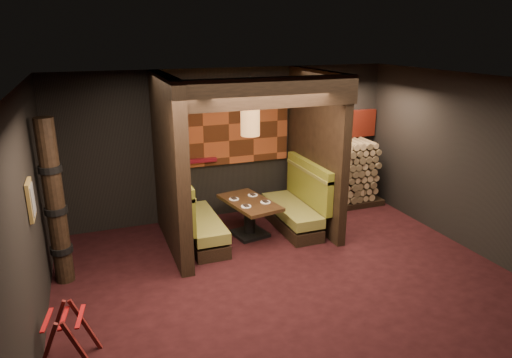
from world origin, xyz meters
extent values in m
cube|color=black|center=(0.00, 0.00, -0.01)|extent=(6.50, 5.50, 0.02)
cube|color=black|center=(0.00, 0.00, 2.86)|extent=(6.50, 5.50, 0.02)
cube|color=black|center=(0.00, 2.76, 1.43)|extent=(6.50, 0.02, 2.85)
cube|color=black|center=(0.00, -2.76, 1.43)|extent=(6.50, 0.02, 2.85)
cube|color=black|center=(-3.26, 0.00, 1.43)|extent=(0.02, 5.50, 2.85)
cube|color=black|center=(3.26, 0.00, 1.43)|extent=(0.02, 5.50, 2.85)
cube|color=black|center=(-1.35, 1.65, 1.43)|extent=(0.20, 2.20, 2.85)
cube|color=black|center=(1.30, 1.70, 1.43)|extent=(0.15, 2.10, 2.85)
cube|color=black|center=(-0.02, 0.70, 2.63)|extent=(2.85, 0.18, 0.44)
cube|color=brown|center=(-0.02, 2.71, 1.82)|extent=(2.40, 0.06, 1.55)
cube|color=brown|center=(-1.23, 1.82, 1.85)|extent=(0.04, 1.85, 1.45)
cube|color=#5F0D17|center=(-0.60, 2.65, 1.18)|extent=(0.60, 0.12, 0.07)
cube|color=black|center=(-0.85, 1.65, 0.11)|extent=(0.55, 1.60, 0.22)
cube|color=olive|center=(-0.85, 1.65, 0.36)|extent=(0.55, 1.60, 0.18)
cube|color=olive|center=(-1.19, 1.65, 0.75)|extent=(0.12, 1.60, 0.78)
cube|color=olive|center=(-1.19, 1.65, 1.10)|extent=(0.15, 1.60, 0.06)
cube|color=black|center=(0.82, 1.65, 0.11)|extent=(0.55, 1.60, 0.22)
cube|color=olive|center=(0.82, 1.65, 0.36)|extent=(0.55, 1.60, 0.18)
cube|color=olive|center=(1.16, 1.65, 0.75)|extent=(0.12, 1.60, 0.78)
cube|color=olive|center=(1.16, 1.65, 1.10)|extent=(0.15, 1.60, 0.06)
cube|color=black|center=(0.00, 1.62, 0.03)|extent=(0.65, 0.65, 0.06)
cylinder|color=black|center=(0.00, 1.62, 0.30)|extent=(0.20, 0.20, 0.59)
cube|color=#382413|center=(0.00, 1.62, 0.62)|extent=(0.89, 1.34, 0.06)
cylinder|color=white|center=(-0.15, 1.38, 0.66)|extent=(0.18, 0.18, 0.01)
cube|color=black|center=(-0.15, 1.38, 0.67)|extent=(0.09, 0.12, 0.02)
cylinder|color=white|center=(0.23, 1.45, 0.66)|extent=(0.18, 0.18, 0.01)
cube|color=black|center=(0.23, 1.45, 0.67)|extent=(0.09, 0.12, 0.02)
cylinder|color=white|center=(-0.23, 1.79, 0.66)|extent=(0.18, 0.18, 0.01)
cube|color=black|center=(-0.23, 1.79, 0.67)|extent=(0.09, 0.12, 0.02)
cylinder|color=white|center=(0.15, 1.87, 0.66)|extent=(0.18, 0.18, 0.01)
cube|color=black|center=(0.15, 1.87, 0.67)|extent=(0.09, 0.12, 0.02)
cylinder|color=#9A6938|center=(0.00, 1.57, 2.05)|extent=(0.32, 0.32, 0.45)
sphere|color=#FFC672|center=(0.00, 1.57, 2.05)|extent=(0.18, 0.18, 0.18)
cylinder|color=black|center=(0.00, 1.57, 2.56)|extent=(0.02, 0.02, 0.57)
cube|color=olive|center=(-3.22, 0.10, 1.62)|extent=(0.04, 0.36, 0.46)
cube|color=#3F3F3F|center=(-3.20, 0.10, 1.62)|extent=(0.01, 0.27, 0.36)
cube|color=#4D1110|center=(-3.17, -1.00, 0.31)|extent=(0.32, 0.09, 0.71)
cube|color=#4D1110|center=(-2.84, -1.05, 0.31)|extent=(0.32, 0.09, 0.71)
cube|color=#4D1110|center=(-3.10, -0.59, 0.31)|extent=(0.32, 0.09, 0.71)
cube|color=#4D1110|center=(-2.77, -0.64, 0.31)|extent=(0.32, 0.09, 0.71)
cube|color=maroon|center=(-3.13, -0.80, 0.58)|extent=(0.11, 0.44, 0.01)
cube|color=maroon|center=(-2.97, -0.82, 0.58)|extent=(0.11, 0.44, 0.01)
cube|color=maroon|center=(-2.81, -0.85, 0.58)|extent=(0.11, 0.44, 0.01)
cylinder|color=black|center=(-3.05, 1.10, 1.20)|extent=(0.26, 0.26, 2.40)
cylinder|color=black|center=(-3.05, 1.10, 0.50)|extent=(0.31, 0.31, 0.09)
cylinder|color=black|center=(-3.05, 1.10, 1.10)|extent=(0.31, 0.31, 0.09)
cylinder|color=black|center=(-3.05, 1.10, 1.70)|extent=(0.31, 0.31, 0.09)
cube|color=black|center=(2.29, 2.35, 0.06)|extent=(1.73, 0.70, 0.12)
cube|color=brown|center=(2.29, 2.35, 0.74)|extent=(1.73, 0.70, 1.24)
cube|color=maroon|center=(2.29, 2.68, 1.64)|extent=(1.83, 0.10, 0.56)
cube|color=black|center=(1.39, 1.96, 1.43)|extent=(0.08, 0.08, 2.85)
camera|label=1|loc=(-2.52, -5.40, 3.45)|focal=32.00mm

